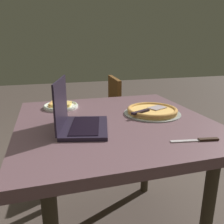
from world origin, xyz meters
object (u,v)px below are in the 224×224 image
Objects in this scene: laptop at (77,119)px; pizza_plate at (61,106)px; table_knife at (200,140)px; pizza_tray at (152,111)px; chair_near at (102,114)px; dining_table at (114,135)px.

laptop reaches higher than pizza_plate.
laptop is at bearing -173.23° from pizza_plate.
laptop is 1.63× the size of table_knife.
pizza_tray is at bearing 3.37° from table_knife.
laptop reaches higher than chair_near.
laptop reaches higher than dining_table.
pizza_tray is 0.42m from table_knife.
laptop is (-0.09, 0.22, 0.15)m from dining_table.
laptop is 1.57× the size of pizza_plate.
pizza_tray reaches higher than table_knife.
pizza_plate is 1.04× the size of table_knife.
table_knife is (-0.42, -0.02, -0.01)m from pizza_tray.
pizza_plate is at bearing 37.40° from table_knife.
table_knife is at bearing -120.26° from laptop.
table_knife is 0.25× the size of chair_near.
pizza_plate reaches higher than dining_table.
pizza_tray is 1.57× the size of table_knife.
dining_table is 3.17× the size of pizza_tray.
pizza_plate is 0.83m from chair_near.
pizza_tray is at bearing -118.93° from pizza_plate.
chair_near is (1.36, 0.11, -0.28)m from table_knife.
chair_near is (0.65, -0.43, -0.29)m from pizza_plate.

